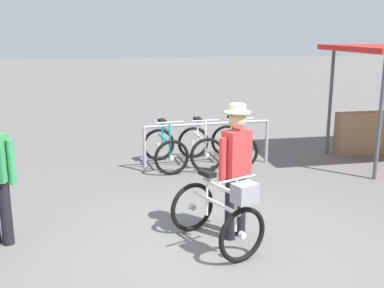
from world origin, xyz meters
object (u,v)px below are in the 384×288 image
racked_bike_teal (165,149)px  person_with_featured_bike (236,166)px  racked_bike_lime (234,144)px  racked_bike_white (200,147)px  featured_bicycle (220,214)px

racked_bike_teal → person_with_featured_bike: bearing=-82.5°
racked_bike_lime → person_with_featured_bike: (-0.97, -3.32, 0.58)m
racked_bike_teal → person_with_featured_bike: person_with_featured_bike is taller
racked_bike_white → racked_bike_lime: size_ratio=1.03×
racked_bike_white → featured_bicycle: size_ratio=0.90×
racked_bike_teal → racked_bike_lime: 1.40m
racked_bike_white → racked_bike_lime: bearing=3.0°
racked_bike_teal → racked_bike_lime: (1.40, 0.07, 0.00)m
racked_bike_white → person_with_featured_bike: size_ratio=0.65×
racked_bike_teal → featured_bicycle: size_ratio=0.91×
racked_bike_white → featured_bicycle: (-0.55, -3.55, 0.08)m
featured_bicycle → person_with_featured_bike: person_with_featured_bike is taller
racked_bike_white → person_with_featured_bike: 3.35m
featured_bicycle → person_with_featured_bike: bearing=43.8°
racked_bike_white → featured_bicycle: bearing=-98.7°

